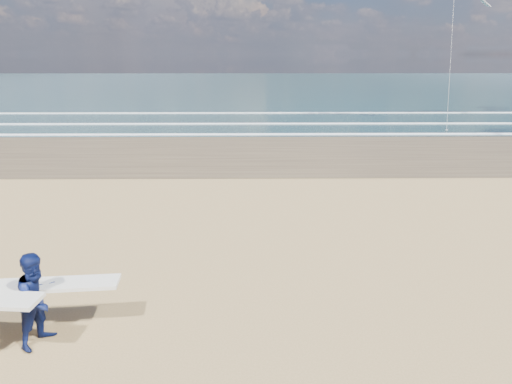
{
  "coord_description": "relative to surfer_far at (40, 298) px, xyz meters",
  "views": [
    {
      "loc": [
        3.49,
        -6.39,
        4.98
      ],
      "look_at": [
        3.63,
        6.0,
        1.24
      ],
      "focal_mm": 32.0,
      "sensor_mm": 36.0,
      "label": 1
    }
  ],
  "objects": [
    {
      "name": "ocean",
      "position": [
        20.24,
        71.2,
        -0.86
      ],
      "size": [
        220.0,
        100.0,
        0.02
      ],
      "primitive_type": "cube",
      "color": "#193537",
      "rests_on": "ground"
    },
    {
      "name": "foam_breakers",
      "position": [
        20.24,
        27.3,
        -0.82
      ],
      "size": [
        220.0,
        11.7,
        0.05
      ],
      "color": "white",
      "rests_on": "ground"
    },
    {
      "name": "surfer_far",
      "position": [
        0.0,
        0.0,
        0.0
      ],
      "size": [
        2.24,
        1.22,
        1.73
      ],
      "color": "#0C1648",
      "rests_on": "ground"
    },
    {
      "name": "kite_1",
      "position": [
        17.68,
        26.02,
        5.63
      ],
      "size": [
        5.85,
        4.74,
        11.76
      ],
      "color": "slate",
      "rests_on": "ground"
    }
  ]
}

